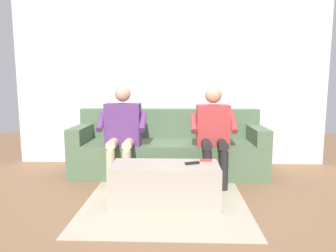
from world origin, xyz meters
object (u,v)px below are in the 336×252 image
(person_left_seated, at_px, (213,129))
(coffee_table, at_px, (165,184))
(remote_black, at_px, (192,163))
(couch, at_px, (169,151))
(remote_red, at_px, (206,160))
(person_right_seated, at_px, (123,128))

(person_left_seated, bearing_deg, coffee_table, 52.53)
(person_left_seated, height_order, remote_black, person_left_seated)
(person_left_seated, bearing_deg, couch, -32.97)
(couch, distance_m, coffee_table, 1.05)
(remote_black, bearing_deg, remote_red, -164.47)
(couch, relative_size, person_left_seated, 2.14)
(person_right_seated, distance_m, remote_black, 1.07)
(person_right_seated, bearing_deg, remote_black, 139.70)
(couch, xyz_separation_m, person_right_seated, (0.53, 0.35, 0.35))
(remote_black, bearing_deg, coffee_table, -18.51)
(person_left_seated, bearing_deg, remote_red, 76.95)
(couch, relative_size, person_right_seated, 2.13)
(coffee_table, distance_m, remote_black, 0.33)
(coffee_table, xyz_separation_m, remote_black, (-0.26, -0.02, 0.21))
(couch, distance_m, remote_red, 1.01)
(couch, xyz_separation_m, remote_black, (-0.26, 1.03, 0.11))
(coffee_table, relative_size, person_right_seated, 0.91)
(couch, relative_size, coffee_table, 2.34)
(remote_red, bearing_deg, coffee_table, 15.97)
(remote_black, bearing_deg, couch, -97.71)
(couch, distance_m, person_right_seated, 0.73)
(person_right_seated, bearing_deg, coffee_table, 127.76)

